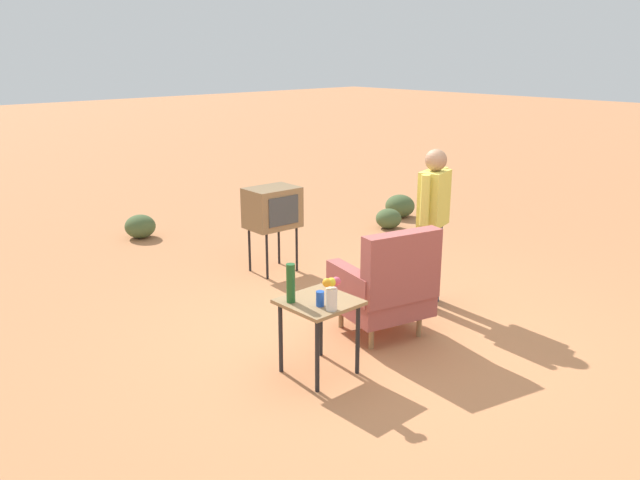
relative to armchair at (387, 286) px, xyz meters
The scene contains 11 objects.
ground_plane 0.50m from the armchair, 12.71° to the right, with size 60.00×60.00×0.00m, color #C17A4C.
armchair is the anchor object (origin of this frame).
side_table 0.96m from the armchair, ahead, with size 0.56×0.56×0.64m.
tv_on_stand 2.21m from the armchair, 100.02° to the right, with size 0.62×0.47×1.03m.
person_standing 1.06m from the armchair, 166.51° to the right, with size 0.55×0.31×1.64m.
bottle_wine_green 1.18m from the armchair, ahead, with size 0.07×0.07×0.32m, color #1E5623.
soda_can_blue 1.06m from the armchair, 11.46° to the left, with size 0.07×0.07×0.12m, color blue.
flower_vase 1.10m from the armchair, 17.91° to the left, with size 0.15×0.10×0.27m.
shrub_near 4.54m from the armchair, 140.95° to the right, with size 0.47×0.47×0.36m, color #475B33.
shrub_mid 4.59m from the armchair, 88.54° to the right, with size 0.43×0.43×0.33m, color #475B33.
shrub_far 3.84m from the armchair, 138.75° to the right, with size 0.38×0.38×0.30m, color #475B33.
Camera 1 is at (4.21, 3.71, 2.59)m, focal length 36.33 mm.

